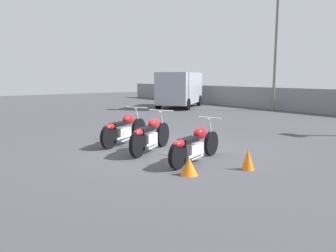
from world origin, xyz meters
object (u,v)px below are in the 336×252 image
light_pole_right (277,22)px  motorcycle_slot_1 (150,135)px  motorcycle_slot_0 (124,130)px  traffic_cone_near (189,166)px  traffic_cone_far (248,159)px  motorcycle_slot_2 (195,145)px  parked_van (180,88)px

light_pole_right → motorcycle_slot_1: (4.35, -11.64, -4.54)m
motorcycle_slot_0 → motorcycle_slot_1: (1.28, 0.05, 0.01)m
motorcycle_slot_0 → motorcycle_slot_1: motorcycle_slot_1 is taller
traffic_cone_near → traffic_cone_far: size_ratio=0.78×
light_pole_right → motorcycle_slot_2: 13.62m
motorcycle_slot_2 → motorcycle_slot_0: bearing=167.6°
traffic_cone_near → traffic_cone_far: traffic_cone_far is taller
parked_van → traffic_cone_near: 14.73m
motorcycle_slot_0 → motorcycle_slot_1: size_ratio=1.05×
traffic_cone_near → traffic_cone_far: bearing=69.3°
motorcycle_slot_1 → parked_van: (-9.25, 8.70, 0.78)m
traffic_cone_near → motorcycle_slot_0: bearing=171.6°
light_pole_right → motorcycle_slot_2: light_pole_right is taller
motorcycle_slot_1 → traffic_cone_far: bearing=-13.3°
light_pole_right → traffic_cone_near: bearing=-61.9°
motorcycle_slot_0 → parked_van: bearing=107.6°
parked_van → light_pole_right: bearing=-3.7°
motorcycle_slot_1 → traffic_cone_far: 2.73m
motorcycle_slot_2 → traffic_cone_near: bearing=-66.3°
motorcycle_slot_0 → traffic_cone_far: bearing=-14.1°
motorcycle_slot_0 → traffic_cone_near: (3.44, -0.51, -0.25)m
traffic_cone_near → traffic_cone_far: 1.33m
parked_van → traffic_cone_near: size_ratio=13.41×
light_pole_right → motorcycle_slot_2: bearing=-63.0°
light_pole_right → motorcycle_slot_1: size_ratio=4.53×
light_pole_right → parked_van: light_pole_right is taller
motorcycle_slot_0 → traffic_cone_near: 3.49m
light_pole_right → motorcycle_slot_1: 13.23m
motorcycle_slot_0 → motorcycle_slot_2: motorcycle_slot_0 is taller
motorcycle_slot_0 → parked_van: parked_van is taller
motorcycle_slot_1 → motorcycle_slot_0: bearing=154.3°
traffic_cone_far → parked_van: bearing=146.0°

